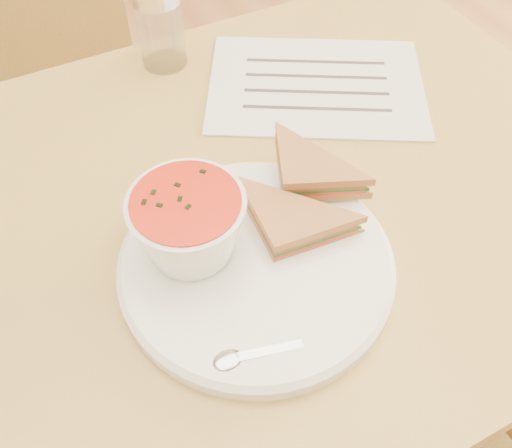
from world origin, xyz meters
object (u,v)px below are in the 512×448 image
chair_far (99,153)px  plate (256,265)px  condiment_shaker (160,25)px  soup_bowl (189,228)px  dining_table (240,345)px

chair_far → plate: chair_far is taller
condiment_shaker → soup_bowl: bearing=-106.2°
chair_far → condiment_shaker: size_ratio=6.67×
dining_table → plate: (-0.02, -0.10, 0.38)m
chair_far → condiment_shaker: (0.11, -0.24, 0.41)m
dining_table → soup_bowl: bearing=-141.1°
plate → soup_bowl: bearing=143.6°
condiment_shaker → chair_far: bearing=114.2°
chair_far → soup_bowl: size_ratio=6.87×
dining_table → plate: 0.40m
dining_table → condiment_shaker: (0.03, 0.29, 0.44)m
chair_far → condiment_shaker: 0.48m
plate → soup_bowl: (-0.05, 0.04, 0.05)m
dining_table → soup_bowl: soup_bowl is taller
dining_table → condiment_shaker: condiment_shaker is taller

